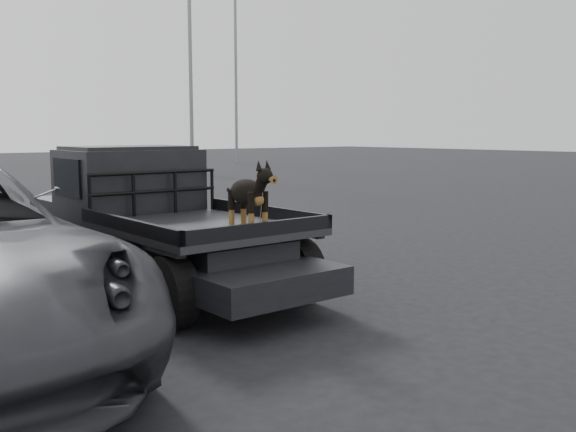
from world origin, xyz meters
TOP-DOWN VIEW (x-y plane):
  - ground at (0.00, 0.00)m, footprint 120.00×120.00m
  - flatbed_ute at (-0.37, 2.20)m, footprint 2.00×5.40m
  - ute_cab at (-0.37, 3.15)m, footprint 1.72×1.30m
  - headache_rack at (-0.37, 2.40)m, footprint 1.80×0.08m
  - dog at (-0.29, 0.43)m, footprint 0.32×0.60m
  - floodlight_mid at (11.98, 22.25)m, footprint 1.08×0.28m
  - floodlight_far at (19.24, 28.94)m, footprint 1.08×0.28m

SIDE VIEW (x-z plane):
  - ground at x=0.00m, z-range 0.00..0.00m
  - flatbed_ute at x=-0.37m, z-range 0.00..0.92m
  - headache_rack at x=-0.37m, z-range 0.92..1.47m
  - dog at x=-0.29m, z-range 0.92..1.66m
  - ute_cab at x=-0.37m, z-range 0.92..1.80m
  - floodlight_mid at x=11.98m, z-range 0.59..12.26m
  - floodlight_far at x=19.24m, z-range 0.59..13.56m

